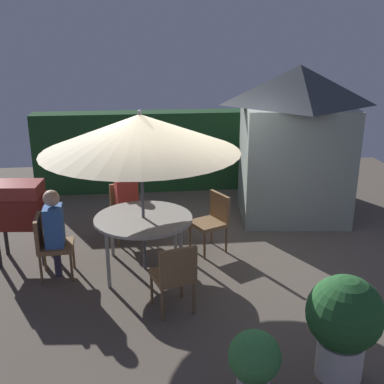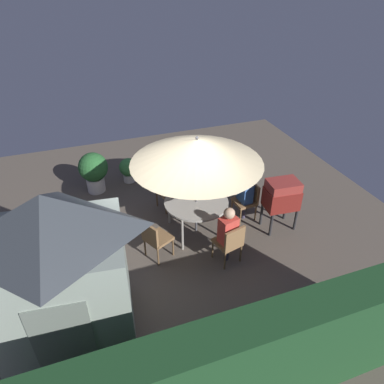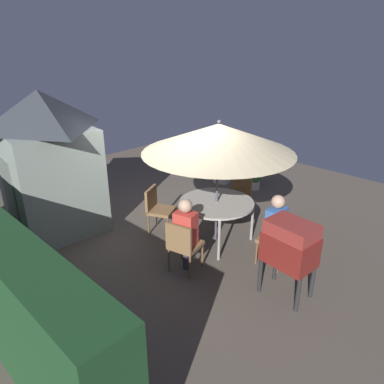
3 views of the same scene
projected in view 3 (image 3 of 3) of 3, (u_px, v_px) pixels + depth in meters
ground_plane at (184, 230)px, 7.17m from camera, size 11.00×11.00×0.00m
garden_shed at (48, 161)px, 6.82m from camera, size 2.11×1.83×2.71m
patio_table at (217, 204)px, 6.53m from camera, size 1.37×1.37×0.79m
patio_umbrella at (219, 138)px, 6.04m from camera, size 2.65×2.65×2.29m
bbq_grill at (290, 245)px, 5.02m from camera, size 0.74×0.56×1.20m
chair_near_shed at (183, 243)px, 5.68m from camera, size 0.56×0.56×0.90m
chair_far_side at (279, 238)px, 5.84m from camera, size 0.49×0.49×0.90m
chair_toward_hedge at (239, 193)px, 7.60m from camera, size 0.57×0.58×0.90m
chair_toward_house at (157, 207)px, 6.94m from camera, size 0.62×0.62×0.90m
potted_plant_by_shed at (222, 160)px, 9.39m from camera, size 0.74×0.74×1.07m
potted_plant_by_grill at (254, 175)px, 9.02m from camera, size 0.49×0.49×0.68m
person_in_red at (186, 227)px, 5.65m from camera, size 0.39×0.31×1.26m
person_in_blue at (276, 222)px, 5.79m from camera, size 0.26×0.35×1.26m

